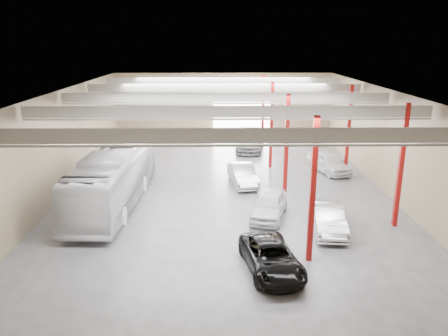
{
  "coord_description": "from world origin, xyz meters",
  "views": [
    {
      "loc": [
        -0.54,
        -28.85,
        10.16
      ],
      "look_at": [
        -0.16,
        -1.72,
        2.2
      ],
      "focal_mm": 35.0,
      "sensor_mm": 36.0,
      "label": 1
    }
  ],
  "objects_px": {
    "car_right_near": "(328,218)",
    "car_row_c": "(249,141)",
    "car_row_a": "(269,205)",
    "car_row_b": "(243,175)",
    "coach_bus": "(114,178)",
    "black_sedan": "(271,257)",
    "car_right_far": "(329,162)"
  },
  "relations": [
    {
      "from": "car_row_b",
      "to": "car_right_far",
      "type": "xyz_separation_m",
      "value": [
        7.04,
        3.05,
        0.05
      ]
    },
    {
      "from": "car_row_a",
      "to": "car_row_b",
      "type": "height_order",
      "value": "car_row_a"
    },
    {
      "from": "car_right_near",
      "to": "car_right_far",
      "type": "xyz_separation_m",
      "value": [
        2.8,
        11.19,
        0.03
      ]
    },
    {
      "from": "car_row_a",
      "to": "car_row_b",
      "type": "xyz_separation_m",
      "value": [
        -1.24,
        6.16,
        -0.01
      ]
    },
    {
      "from": "coach_bus",
      "to": "car_row_b",
      "type": "distance_m",
      "value": 9.32
    },
    {
      "from": "car_right_near",
      "to": "car_row_c",
      "type": "bearing_deg",
      "value": 104.11
    },
    {
      "from": "black_sedan",
      "to": "car_right_near",
      "type": "bearing_deg",
      "value": 40.56
    },
    {
      "from": "car_row_b",
      "to": "car_row_a",
      "type": "bearing_deg",
      "value": -87.43
    },
    {
      "from": "car_row_b",
      "to": "car_row_c",
      "type": "height_order",
      "value": "car_row_c"
    },
    {
      "from": "coach_bus",
      "to": "black_sedan",
      "type": "relative_size",
      "value": 2.64
    },
    {
      "from": "coach_bus",
      "to": "black_sedan",
      "type": "distance_m",
      "value": 12.56
    },
    {
      "from": "coach_bus",
      "to": "car_row_c",
      "type": "relative_size",
      "value": 2.14
    },
    {
      "from": "car_right_near",
      "to": "coach_bus",
      "type": "bearing_deg",
      "value": 166.11
    },
    {
      "from": "car_row_a",
      "to": "car_row_c",
      "type": "relative_size",
      "value": 0.75
    },
    {
      "from": "car_right_near",
      "to": "car_right_far",
      "type": "distance_m",
      "value": 11.53
    },
    {
      "from": "car_row_b",
      "to": "coach_bus",
      "type": "bearing_deg",
      "value": -164.34
    },
    {
      "from": "car_right_far",
      "to": "car_row_c",
      "type": "bearing_deg",
      "value": 111.0
    },
    {
      "from": "car_row_a",
      "to": "car_row_c",
      "type": "bearing_deg",
      "value": 106.57
    },
    {
      "from": "coach_bus",
      "to": "car_right_far",
      "type": "xyz_separation_m",
      "value": [
        15.48,
        6.89,
        -0.97
      ]
    },
    {
      "from": "car_row_c",
      "to": "car_right_far",
      "type": "relative_size",
      "value": 1.27
    },
    {
      "from": "black_sedan",
      "to": "car_row_c",
      "type": "bearing_deg",
      "value": 78.99
    },
    {
      "from": "black_sedan",
      "to": "car_row_b",
      "type": "xyz_separation_m",
      "value": [
        -0.61,
        12.49,
        0.08
      ]
    },
    {
      "from": "black_sedan",
      "to": "car_row_b",
      "type": "relative_size",
      "value": 1.06
    },
    {
      "from": "car_row_c",
      "to": "black_sedan",
      "type": "bearing_deg",
      "value": -85.38
    },
    {
      "from": "coach_bus",
      "to": "car_row_c",
      "type": "height_order",
      "value": "coach_bus"
    },
    {
      "from": "car_right_far",
      "to": "car_right_near",
      "type": "bearing_deg",
      "value": -121.14
    },
    {
      "from": "black_sedan",
      "to": "car_right_near",
      "type": "height_order",
      "value": "car_right_near"
    },
    {
      "from": "black_sedan",
      "to": "car_row_a",
      "type": "distance_m",
      "value": 6.37
    },
    {
      "from": "car_right_near",
      "to": "car_right_far",
      "type": "height_order",
      "value": "car_right_far"
    },
    {
      "from": "coach_bus",
      "to": "black_sedan",
      "type": "bearing_deg",
      "value": -41.42
    },
    {
      "from": "car_row_a",
      "to": "car_right_near",
      "type": "xyz_separation_m",
      "value": [
        3.0,
        -1.99,
        0.0
      ]
    },
    {
      "from": "black_sedan",
      "to": "car_row_a",
      "type": "xyz_separation_m",
      "value": [
        0.64,
        6.33,
        0.09
      ]
    }
  ]
}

